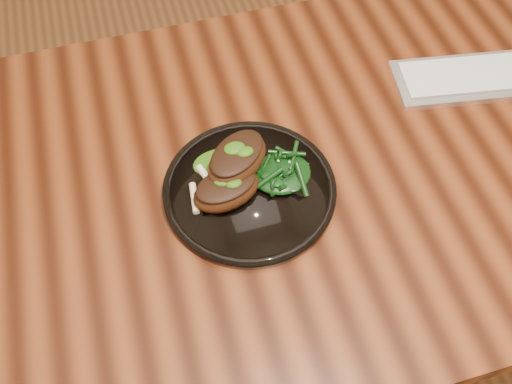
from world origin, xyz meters
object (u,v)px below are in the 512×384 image
at_px(greens_heap, 282,171).
at_px(keyboard, 498,75).
at_px(lamb_chop_front, 226,189).
at_px(desk, 343,180).
at_px(plate, 250,189).

relative_size(greens_heap, keyboard, 0.24).
relative_size(lamb_chop_front, greens_heap, 1.29).
distance_m(desk, greens_heap, 0.18).
distance_m(plate, greens_heap, 0.06).
bearing_deg(lamb_chop_front, plate, 13.70).
bearing_deg(keyboard, plate, -166.89).
bearing_deg(greens_heap, plate, -174.81).
distance_m(lamb_chop_front, keyboard, 0.57).
relative_size(plate, lamb_chop_front, 2.25).
height_order(desk, keyboard, keyboard).
xyz_separation_m(desk, lamb_chop_front, (-0.23, -0.04, 0.12)).
bearing_deg(greens_heap, desk, 12.68).
relative_size(plate, greens_heap, 2.91).
bearing_deg(lamb_chop_front, greens_heap, 8.86).
distance_m(desk, lamb_chop_front, 0.26).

